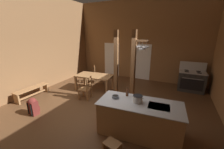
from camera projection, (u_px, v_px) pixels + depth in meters
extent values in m
cube|color=brown|center=(104.00, 111.00, 5.00)|extent=(8.09, 8.90, 0.10)
cube|color=brown|center=(138.00, 41.00, 7.91)|extent=(8.09, 0.14, 4.42)
cube|color=brown|center=(26.00, 44.00, 5.88)|extent=(0.14, 8.90, 4.42)
cube|color=white|center=(112.00, 59.00, 8.86)|extent=(1.00, 0.01, 2.05)
cube|color=white|center=(143.00, 62.00, 8.03)|extent=(0.84, 0.01, 2.05)
cube|color=#9E7044|center=(139.00, 119.00, 3.75)|extent=(2.16, 1.05, 0.89)
cube|color=#B7BABF|center=(140.00, 103.00, 3.62)|extent=(2.23, 1.12, 0.02)
cube|color=black|center=(159.00, 106.00, 3.45)|extent=(0.55, 0.44, 0.00)
cube|color=black|center=(141.00, 122.00, 4.25)|extent=(1.99, 0.19, 0.10)
cube|color=#2E2E2E|center=(191.00, 81.00, 6.59)|extent=(1.11, 0.77, 0.90)
cube|color=black|center=(191.00, 85.00, 6.26)|extent=(0.94, 0.02, 0.52)
cylinder|color=#B7BABF|center=(193.00, 79.00, 6.16)|extent=(0.83, 0.03, 0.02)
cube|color=#B7BABF|center=(193.00, 72.00, 6.45)|extent=(1.15, 0.81, 0.03)
cube|color=#B7BABF|center=(193.00, 66.00, 6.71)|extent=(1.14, 0.05, 0.40)
cylinder|color=black|center=(199.00, 73.00, 6.22)|extent=(0.20, 0.20, 0.01)
cylinder|color=black|center=(187.00, 72.00, 6.42)|extent=(0.20, 0.20, 0.01)
cylinder|color=black|center=(199.00, 71.00, 6.48)|extent=(0.20, 0.20, 0.01)
cylinder|color=black|center=(187.00, 70.00, 6.68)|extent=(0.20, 0.20, 0.01)
cylinder|color=black|center=(202.00, 77.00, 6.00)|extent=(0.04, 0.03, 0.04)
cylinder|color=black|center=(196.00, 77.00, 6.09)|extent=(0.04, 0.03, 0.04)
cylinder|color=black|center=(190.00, 76.00, 6.18)|extent=(0.04, 0.03, 0.04)
cylinder|color=black|center=(185.00, 75.00, 6.27)|extent=(0.04, 0.03, 0.04)
cube|color=brown|center=(133.00, 70.00, 4.97)|extent=(0.15, 0.15, 2.77)
cube|color=brown|center=(140.00, 41.00, 4.58)|extent=(0.54, 0.13, 0.06)
cylinder|color=#B7BABF|center=(139.00, 43.00, 4.62)|extent=(0.01, 0.01, 0.17)
cylinder|color=#B7BABF|center=(139.00, 47.00, 4.65)|extent=(0.20, 0.20, 0.04)
cylinder|color=#B7BABF|center=(139.00, 49.00, 4.67)|extent=(0.02, 0.02, 0.14)
cylinder|color=#B7BABF|center=(142.00, 45.00, 4.57)|extent=(0.01, 0.01, 0.23)
cylinder|color=#B7BABF|center=(142.00, 49.00, 4.61)|extent=(0.23, 0.23, 0.04)
cylinder|color=#B7BABF|center=(142.00, 51.00, 4.63)|extent=(0.02, 0.02, 0.14)
cylinder|color=#B7BABF|center=(146.00, 44.00, 4.50)|extent=(0.01, 0.01, 0.16)
cylinder|color=#B7BABF|center=(146.00, 47.00, 4.53)|extent=(0.24, 0.24, 0.04)
cylinder|color=#B7BABF|center=(146.00, 49.00, 4.56)|extent=(0.02, 0.02, 0.14)
cube|color=brown|center=(116.00, 67.00, 5.38)|extent=(0.14, 0.14, 2.77)
cube|color=olive|center=(112.00, 143.00, 3.12)|extent=(0.42, 0.36, 0.04)
cube|color=olive|center=(107.00, 145.00, 3.26)|extent=(0.11, 0.28, 0.26)
cube|color=olive|center=(112.00, 149.00, 3.16)|extent=(0.38, 0.35, 0.03)
cube|color=#9E7044|center=(94.00, 76.00, 6.59)|extent=(1.78, 1.06, 0.06)
cube|color=#9E7044|center=(84.00, 79.00, 7.30)|extent=(0.09, 0.09, 0.68)
cube|color=#9E7044|center=(113.00, 82.00, 6.79)|extent=(0.09, 0.09, 0.68)
cube|color=#9E7044|center=(76.00, 84.00, 6.60)|extent=(0.09, 0.09, 0.68)
cube|color=#9E7044|center=(107.00, 88.00, 6.08)|extent=(0.09, 0.09, 0.68)
cube|color=olive|center=(85.00, 89.00, 5.76)|extent=(0.50, 0.50, 0.04)
cube|color=olive|center=(79.00, 95.00, 5.70)|extent=(0.06, 0.06, 0.41)
cube|color=olive|center=(83.00, 92.00, 6.05)|extent=(0.06, 0.06, 0.41)
cube|color=olive|center=(87.00, 90.00, 5.52)|extent=(0.06, 0.06, 0.95)
cube|color=olive|center=(91.00, 87.00, 5.87)|extent=(0.06, 0.06, 0.95)
cube|color=olive|center=(89.00, 80.00, 5.59)|extent=(0.10, 0.38, 0.07)
cube|color=olive|center=(89.00, 84.00, 5.64)|extent=(0.10, 0.38, 0.07)
cube|color=olive|center=(98.00, 75.00, 7.61)|extent=(0.61, 0.61, 0.04)
cube|color=olive|center=(102.00, 78.00, 7.88)|extent=(0.07, 0.07, 0.41)
cube|color=olive|center=(102.00, 80.00, 7.52)|extent=(0.07, 0.07, 0.41)
cube|color=olive|center=(95.00, 74.00, 7.75)|extent=(0.07, 0.07, 0.95)
cube|color=olive|center=(95.00, 76.00, 7.39)|extent=(0.07, 0.07, 0.95)
cube|color=olive|center=(95.00, 68.00, 7.47)|extent=(0.24, 0.34, 0.07)
cube|color=olive|center=(95.00, 71.00, 7.52)|extent=(0.24, 0.34, 0.07)
cube|color=#9E7044|center=(32.00, 88.00, 5.87)|extent=(0.38, 1.43, 0.04)
cube|color=#9E7044|center=(17.00, 99.00, 5.38)|extent=(0.31, 0.07, 0.40)
cube|color=#9E7044|center=(46.00, 88.00, 6.49)|extent=(0.31, 0.07, 0.40)
cube|color=#9E7044|center=(33.00, 95.00, 5.96)|extent=(0.08, 1.22, 0.06)
cube|color=maroon|center=(33.00, 108.00, 4.69)|extent=(0.34, 0.25, 0.48)
cube|color=maroon|center=(37.00, 108.00, 4.81)|extent=(0.23, 0.08, 0.17)
cylinder|color=black|center=(28.00, 109.00, 4.63)|extent=(0.04, 0.04, 0.38)
cylinder|color=black|center=(31.00, 110.00, 4.54)|extent=(0.04, 0.04, 0.38)
sphere|color=maroon|center=(32.00, 102.00, 4.62)|extent=(0.30, 0.30, 0.27)
cylinder|color=#B7BABF|center=(138.00, 99.00, 3.63)|extent=(0.24, 0.24, 0.18)
cylinder|color=black|center=(138.00, 96.00, 3.61)|extent=(0.25, 0.25, 0.01)
cylinder|color=#B7BABF|center=(133.00, 96.00, 3.68)|extent=(0.05, 0.02, 0.02)
cylinder|color=#B7BABF|center=(143.00, 98.00, 3.56)|extent=(0.05, 0.02, 0.02)
cylinder|color=slate|center=(115.00, 97.00, 3.88)|extent=(0.19, 0.19, 0.07)
cylinder|color=black|center=(115.00, 96.00, 3.87)|extent=(0.16, 0.16, 0.00)
cylinder|color=#56331E|center=(127.00, 92.00, 4.00)|extent=(0.08, 0.08, 0.21)
cylinder|color=#56331E|center=(127.00, 88.00, 3.96)|extent=(0.03, 0.03, 0.07)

